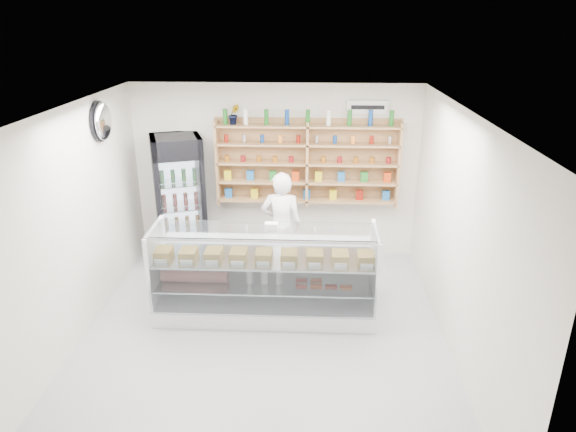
{
  "coord_description": "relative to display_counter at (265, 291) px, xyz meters",
  "views": [
    {
      "loc": [
        0.56,
        -5.37,
        3.75
      ],
      "look_at": [
        0.27,
        0.9,
        1.28
      ],
      "focal_mm": 32.0,
      "sensor_mm": 36.0,
      "label": 1
    }
  ],
  "objects": [
    {
      "name": "wall_sign",
      "position": [
        1.42,
        1.92,
        2.1
      ],
      "size": [
        0.62,
        0.03,
        0.2
      ],
      "primitive_type": "cube",
      "color": "white",
      "rests_on": "back_wall"
    },
    {
      "name": "drinks_cooler",
      "position": [
        -1.48,
        1.58,
        0.68
      ],
      "size": [
        0.94,
        0.92,
        2.05
      ],
      "rotation": [
        0.0,
        0.0,
        0.34
      ],
      "color": "black",
      "rests_on": "floor"
    },
    {
      "name": "security_mirror",
      "position": [
        -2.15,
        0.65,
        2.1
      ],
      "size": [
        0.15,
        0.5,
        0.5
      ],
      "primitive_type": "ellipsoid",
      "color": "silver",
      "rests_on": "left_wall"
    },
    {
      "name": "shop_worker",
      "position": [
        0.16,
        1.07,
        0.48
      ],
      "size": [
        0.64,
        0.44,
        1.66
      ],
      "primitive_type": "imported",
      "rotation": [
        0.0,
        0.0,
        3.06
      ],
      "color": "white",
      "rests_on": "floor"
    },
    {
      "name": "potted_plant",
      "position": [
        -0.6,
        1.79,
        2.0
      ],
      "size": [
        0.2,
        0.18,
        0.31
      ],
      "primitive_type": "imported",
      "rotation": [
        0.0,
        0.0,
        0.28
      ],
      "color": "#1E6626",
      "rests_on": "wall_shelving"
    },
    {
      "name": "room",
      "position": [
        0.02,
        -0.55,
        1.05
      ],
      "size": [
        5.0,
        5.0,
        5.0
      ],
      "color": "#9F9FA3",
      "rests_on": "ground"
    },
    {
      "name": "wall_shelving",
      "position": [
        0.52,
        1.79,
        1.25
      ],
      "size": [
        2.84,
        0.28,
        1.33
      ],
      "color": "#AA7C50",
      "rests_on": "back_wall"
    },
    {
      "name": "display_counter",
      "position": [
        0.0,
        0.0,
        0.0
      ],
      "size": [
        2.87,
        0.86,
        1.25
      ],
      "color": "white",
      "rests_on": "floor"
    }
  ]
}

